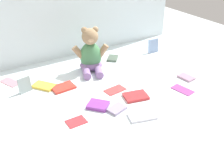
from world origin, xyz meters
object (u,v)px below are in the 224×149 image
Objects in this scene: book_case_9 at (183,90)px; book_case_8 at (153,46)px; book_case_13 at (117,109)px; book_case_6 at (136,96)px; book_case_11 at (10,82)px; book_case_0 at (63,87)px; book_case_12 at (115,90)px; book_case_2 at (98,105)px; book_case_7 at (25,85)px; book_case_1 at (76,121)px; book_case_4 at (44,86)px; book_case_5 at (142,116)px; book_case_10 at (186,77)px; book_case_3 at (113,58)px; teddy_bear at (91,55)px.

book_case_8 is at bearing 57.56° from book_case_9.
book_case_6 is at bearing -88.87° from book_case_13.
book_case_11 is at bearing 18.60° from book_case_13.
book_case_0 reaches higher than book_case_12.
book_case_2 is 0.10m from book_case_13.
book_case_7 is 0.99× the size of book_case_13.
book_case_0 is at bearing -12.68° from book_case_1.
book_case_2 is 0.82× the size of book_case_6.
book_case_6 is 0.16m from book_case_13.
book_case_11 is 1.45× the size of book_case_13.
book_case_4 is 0.23m from book_case_11.
book_case_6 is 0.64m from book_case_7.
book_case_8 is 0.57m from book_case_9.
book_case_8 is 0.64m from book_case_12.
book_case_5 reaches higher than book_case_11.
book_case_10 reaches higher than book_case_9.
book_case_8 is at bearing -147.82° from book_case_3.
book_case_5 reaches higher than book_case_12.
book_case_8 is at bearing -68.23° from book_case_13.
book_case_7 reaches higher than book_case_13.
book_case_0 is at bearing 64.02° from book_case_3.
book_case_5 is at bearing -71.17° from teddy_bear.
book_case_12 is at bearing 159.10° from book_case_10.
book_case_3 is at bearing 90.95° from book_case_9.
book_case_5 is (0.32, -0.54, -0.00)m from book_case_4.
book_case_8 is 1.06m from book_case_11.
book_case_8 reaches higher than book_case_9.
book_case_13 is (-0.08, 0.12, 0.00)m from book_case_5.
book_case_11 is (-0.19, 0.57, -0.00)m from book_case_1.
teddy_bear reaches higher than book_case_13.
book_case_6 is at bearing -137.89° from book_case_0.
book_case_8 reaches higher than book_case_12.
book_case_7 is 0.76× the size of book_case_12.
book_case_3 is (0.38, 0.47, -0.00)m from book_case_2.
teddy_bear is 2.23× the size of book_case_0.
book_case_4 is (-0.56, -0.13, -0.00)m from book_case_3.
book_case_2 reaches higher than book_case_1.
book_case_12 is 1.29× the size of book_case_13.
book_case_1 is at bearing -70.95° from book_case_12.
teddy_bear is 0.31m from book_case_0.
book_case_3 is 0.85× the size of book_case_12.
book_case_5 is 0.70m from book_case_7.
book_case_2 is 0.24m from book_case_5.
book_case_7 is at bearing -126.13° from book_case_12.
book_case_9 and book_case_11 have the same top height.
book_case_2 is (-0.17, -0.40, -0.10)m from teddy_bear.
book_case_2 reaches higher than book_case_11.
book_case_11 is (-0.84, 0.62, -0.00)m from book_case_9.
book_case_1 is at bearing -72.68° from book_case_6.
book_case_12 is (-0.01, -0.31, -0.10)m from teddy_bear.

